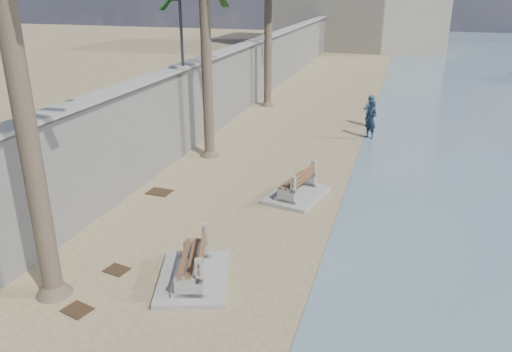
{
  "coord_description": "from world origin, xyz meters",
  "views": [
    {
      "loc": [
        3.64,
        -6.65,
        6.72
      ],
      "look_at": [
        -0.5,
        7.0,
        1.2
      ],
      "focal_mm": 35.0,
      "sensor_mm": 36.0,
      "label": 1
    }
  ],
  "objects_px": {
    "bench_near": "(193,265)",
    "bench_far": "(297,185)",
    "person_b": "(370,109)",
    "person_a": "(371,117)"
  },
  "relations": [
    {
      "from": "person_b",
      "to": "person_a",
      "type": "bearing_deg",
      "value": 112.42
    },
    {
      "from": "bench_near",
      "to": "bench_far",
      "type": "height_order",
      "value": "bench_near"
    },
    {
      "from": "bench_far",
      "to": "person_b",
      "type": "bearing_deg",
      "value": 81.15
    },
    {
      "from": "bench_near",
      "to": "bench_far",
      "type": "xyz_separation_m",
      "value": [
        1.29,
        5.7,
        -0.02
      ]
    },
    {
      "from": "bench_near",
      "to": "person_a",
      "type": "xyz_separation_m",
      "value": [
        3.05,
        13.33,
        0.58
      ]
    },
    {
      "from": "bench_near",
      "to": "bench_far",
      "type": "relative_size",
      "value": 1.08
    },
    {
      "from": "person_b",
      "to": "bench_far",
      "type": "bearing_deg",
      "value": 97.72
    },
    {
      "from": "person_a",
      "to": "person_b",
      "type": "relative_size",
      "value": 1.16
    },
    {
      "from": "person_a",
      "to": "person_b",
      "type": "distance_m",
      "value": 2.2
    },
    {
      "from": "bench_near",
      "to": "person_a",
      "type": "relative_size",
      "value": 1.36
    }
  ]
}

